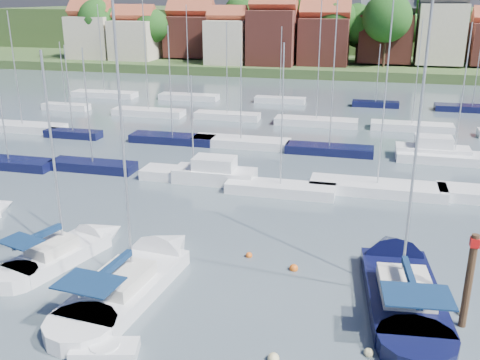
# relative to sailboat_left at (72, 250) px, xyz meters

# --- Properties ---
(ground) EXTENTS (260.00, 260.00, 0.00)m
(ground) POSITION_rel_sailboat_left_xyz_m (10.00, 35.24, -0.36)
(ground) COLOR #3F4F55
(ground) RESTS_ON ground
(sailboat_left) EXTENTS (5.27, 10.19, 13.48)m
(sailboat_left) POSITION_rel_sailboat_left_xyz_m (0.00, 0.00, 0.00)
(sailboat_left) COLOR silver
(sailboat_left) RESTS_ON ground
(sailboat_centre) EXTENTS (4.78, 13.41, 17.76)m
(sailboat_centre) POSITION_rel_sailboat_left_xyz_m (5.45, -1.51, -0.02)
(sailboat_centre) COLOR silver
(sailboat_centre) RESTS_ON ground
(sailboat_navy) EXTENTS (5.02, 14.07, 18.96)m
(sailboat_navy) POSITION_rel_sailboat_left_xyz_m (19.39, 1.35, -0.02)
(sailboat_navy) COLOR black
(sailboat_navy) RESTS_ON ground
(tender) EXTENTS (3.18, 2.04, 0.63)m
(tender) POSITION_rel_sailboat_left_xyz_m (6.58, -8.41, -0.12)
(tender) COLOR silver
(tender) RESTS_ON ground
(timber_piling) EXTENTS (0.40, 0.40, 7.10)m
(timber_piling) POSITION_rel_sailboat_left_xyz_m (22.33, -2.24, 1.16)
(timber_piling) COLOR #4C331E
(timber_piling) RESTS_ON ground
(buoy_c) EXTENTS (0.47, 0.47, 0.47)m
(buoy_c) POSITION_rel_sailboat_left_xyz_m (5.12, -6.53, -0.36)
(buoy_c) COLOR #D85914
(buoy_c) RESTS_ON ground
(buoy_d) EXTENTS (0.53, 0.53, 0.53)m
(buoy_d) POSITION_rel_sailboat_left_xyz_m (13.93, -7.01, -0.36)
(buoy_d) COLOR beige
(buoy_d) RESTS_ON ground
(buoy_e) EXTENTS (0.41, 0.41, 0.41)m
(buoy_e) POSITION_rel_sailboat_left_xyz_m (10.68, 2.36, -0.36)
(buoy_e) COLOR #D85914
(buoy_e) RESTS_ON ground
(buoy_f) EXTENTS (0.44, 0.44, 0.44)m
(buoy_f) POSITION_rel_sailboat_left_xyz_m (17.98, -5.60, -0.36)
(buoy_f) COLOR beige
(buoy_f) RESTS_ON ground
(buoy_g) EXTENTS (0.51, 0.51, 0.51)m
(buoy_g) POSITION_rel_sailboat_left_xyz_m (13.58, 1.38, -0.36)
(buoy_g) COLOR #D85914
(buoy_g) RESTS_ON ground
(buoy_h) EXTENTS (0.44, 0.44, 0.44)m
(buoy_h) POSITION_rel_sailboat_left_xyz_m (22.48, -1.20, -0.36)
(buoy_h) COLOR beige
(buoy_h) RESTS_ON ground
(marina_field) EXTENTS (79.62, 41.41, 15.93)m
(marina_field) POSITION_rel_sailboat_left_xyz_m (11.91, 30.39, 0.07)
(marina_field) COLOR silver
(marina_field) RESTS_ON ground
(far_shore_town) EXTENTS (212.46, 90.00, 22.27)m
(far_shore_town) POSITION_rel_sailboat_left_xyz_m (12.23, 127.91, 4.24)
(far_shore_town) COLOR #3E5028
(far_shore_town) RESTS_ON ground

